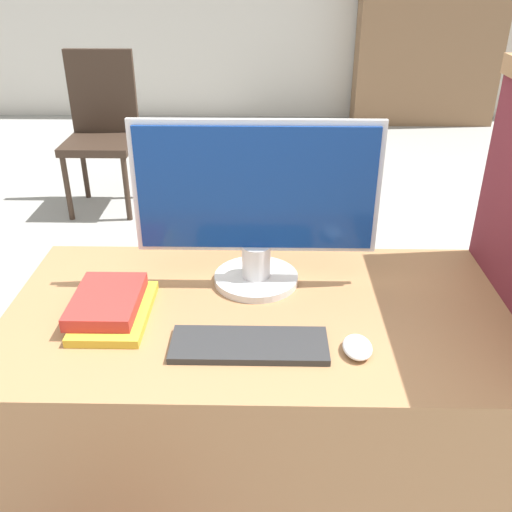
# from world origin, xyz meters

# --- Properties ---
(desk) EXTENTS (1.27, 0.69, 0.75)m
(desk) POSITION_xyz_m (0.00, 0.34, 0.38)
(desk) COLOR #9E7047
(desk) RESTS_ON ground_plane
(monitor) EXTENTS (0.63, 0.23, 0.45)m
(monitor) POSITION_xyz_m (-0.01, 0.49, 0.98)
(monitor) COLOR silver
(monitor) RESTS_ON desk
(keyboard) EXTENTS (0.36, 0.13, 0.02)m
(keyboard) POSITION_xyz_m (-0.02, 0.19, 0.76)
(keyboard) COLOR #2D2D2D
(keyboard) RESTS_ON desk
(mouse) EXTENTS (0.07, 0.09, 0.03)m
(mouse) POSITION_xyz_m (0.23, 0.18, 0.77)
(mouse) COLOR white
(mouse) RESTS_ON desk
(book_stack) EXTENTS (0.18, 0.27, 0.06)m
(book_stack) POSITION_xyz_m (-0.36, 0.32, 0.78)
(book_stack) COLOR gold
(book_stack) RESTS_ON desk
(far_chair) EXTENTS (0.44, 0.44, 1.01)m
(far_chair) POSITION_xyz_m (-1.06, 2.81, 0.55)
(far_chair) COLOR #38281E
(far_chair) RESTS_ON ground_plane
(bookshelf_far) EXTENTS (1.38, 0.32, 1.98)m
(bookshelf_far) POSITION_xyz_m (1.58, 4.99, 0.99)
(bookshelf_far) COLOR #846042
(bookshelf_far) RESTS_ON ground_plane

